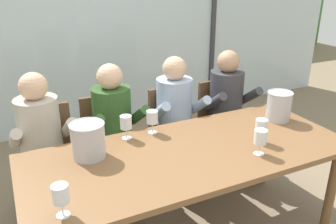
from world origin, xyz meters
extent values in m
plane|color=#847056|center=(0.00, 1.00, 0.00)|extent=(14.00, 14.00, 0.00)
cube|color=silver|center=(0.00, 2.38, 1.30)|extent=(7.41, 0.03, 2.60)
cube|color=#38383D|center=(1.67, 2.36, 1.30)|extent=(0.06, 0.06, 2.60)
cube|color=#477A38|center=(0.00, 6.14, 0.94)|extent=(13.41, 2.40, 1.88)
cube|color=brown|center=(0.00, 0.00, 0.74)|extent=(2.21, 0.93, 0.04)
cylinder|color=brown|center=(1.00, -0.37, 0.36)|extent=(0.07, 0.07, 0.72)
cylinder|color=brown|center=(-1.00, 0.37, 0.36)|extent=(0.07, 0.07, 0.72)
cylinder|color=brown|center=(1.00, 0.37, 0.36)|extent=(0.07, 0.07, 0.72)
cube|color=brown|center=(-0.84, 0.79, 0.44)|extent=(0.49, 0.49, 0.03)
cube|color=brown|center=(-0.82, 0.99, 0.67)|extent=(0.42, 0.08, 0.42)
cylinder|color=brown|center=(-1.05, 0.63, 0.22)|extent=(0.04, 0.04, 0.43)
cylinder|color=brown|center=(-0.67, 0.58, 0.22)|extent=(0.04, 0.04, 0.43)
cylinder|color=brown|center=(-1.01, 1.00, 0.22)|extent=(0.04, 0.04, 0.43)
cylinder|color=brown|center=(-0.63, 0.96, 0.22)|extent=(0.04, 0.04, 0.43)
cube|color=brown|center=(-0.32, 0.80, 0.44)|extent=(0.47, 0.47, 0.03)
cube|color=brown|center=(-0.31, 1.00, 0.67)|extent=(0.42, 0.06, 0.42)
cylinder|color=brown|center=(-0.52, 0.62, 0.22)|extent=(0.04, 0.04, 0.43)
cylinder|color=brown|center=(-0.14, 0.60, 0.22)|extent=(0.04, 0.04, 0.43)
cylinder|color=brown|center=(-0.50, 1.00, 0.22)|extent=(0.04, 0.04, 0.43)
cylinder|color=brown|center=(-0.12, 0.98, 0.22)|extent=(0.04, 0.04, 0.43)
cube|color=brown|center=(0.32, 0.77, 0.44)|extent=(0.47, 0.47, 0.03)
cube|color=brown|center=(0.31, 0.97, 0.67)|extent=(0.42, 0.06, 0.42)
cylinder|color=brown|center=(0.15, 0.57, 0.22)|extent=(0.04, 0.04, 0.43)
cylinder|color=brown|center=(0.52, 0.60, 0.22)|extent=(0.04, 0.04, 0.43)
cylinder|color=brown|center=(0.12, 0.95, 0.22)|extent=(0.04, 0.04, 0.43)
cylinder|color=brown|center=(0.50, 0.98, 0.22)|extent=(0.04, 0.04, 0.43)
cube|color=brown|center=(0.84, 0.76, 0.44)|extent=(0.46, 0.46, 0.03)
cube|color=brown|center=(0.84, 0.96, 0.67)|extent=(0.42, 0.05, 0.42)
cylinder|color=brown|center=(0.66, 0.56, 0.22)|extent=(0.04, 0.04, 0.43)
cylinder|color=brown|center=(1.04, 0.58, 0.22)|extent=(0.04, 0.04, 0.43)
cylinder|color=brown|center=(0.65, 0.94, 0.22)|extent=(0.04, 0.04, 0.43)
cylinder|color=brown|center=(1.03, 0.96, 0.22)|extent=(0.04, 0.04, 0.43)
cylinder|color=#B7AD9E|center=(-0.87, 0.82, 0.74)|extent=(0.34, 0.34, 0.52)
sphere|color=#DBAD89|center=(-0.87, 0.82, 1.09)|extent=(0.21, 0.21, 0.21)
cube|color=#47423D|center=(-0.94, 0.61, 0.48)|extent=(0.16, 0.41, 0.13)
cube|color=#47423D|center=(-0.76, 0.62, 0.48)|extent=(0.16, 0.41, 0.13)
cylinder|color=#47423D|center=(-0.93, 0.41, 0.23)|extent=(0.10, 0.10, 0.46)
cylinder|color=#47423D|center=(-0.75, 0.42, 0.23)|extent=(0.10, 0.10, 0.46)
cylinder|color=#B7AD9E|center=(-1.05, 0.68, 0.76)|extent=(0.11, 0.33, 0.26)
cylinder|color=#B7AD9E|center=(-0.67, 0.71, 0.76)|extent=(0.11, 0.33, 0.26)
cylinder|color=#2D5123|center=(-0.29, 0.82, 0.74)|extent=(0.34, 0.34, 0.52)
sphere|color=#DBAD89|center=(-0.29, 0.82, 1.09)|extent=(0.21, 0.21, 0.21)
cube|color=#47423D|center=(-0.37, 0.61, 0.48)|extent=(0.16, 0.41, 0.13)
cube|color=#47423D|center=(-0.19, 0.62, 0.48)|extent=(0.16, 0.41, 0.13)
cylinder|color=#47423D|center=(-0.35, 0.41, 0.23)|extent=(0.10, 0.10, 0.46)
cylinder|color=#47423D|center=(-0.17, 0.42, 0.23)|extent=(0.10, 0.10, 0.46)
cylinder|color=#2D5123|center=(-0.47, 0.68, 0.76)|extent=(0.10, 0.33, 0.26)
cylinder|color=#2D5123|center=(-0.09, 0.71, 0.76)|extent=(0.10, 0.33, 0.26)
cylinder|color=#9EB2D1|center=(0.29, 0.82, 0.74)|extent=(0.33, 0.33, 0.52)
sphere|color=#DBAD89|center=(0.29, 0.82, 1.09)|extent=(0.21, 0.21, 0.21)
cube|color=#47423D|center=(0.19, 0.62, 0.48)|extent=(0.15, 0.40, 0.13)
cube|color=#47423D|center=(0.37, 0.61, 0.48)|extent=(0.15, 0.40, 0.13)
cylinder|color=#47423D|center=(0.18, 0.42, 0.23)|extent=(0.10, 0.10, 0.46)
cylinder|color=#47423D|center=(0.36, 0.41, 0.23)|extent=(0.10, 0.10, 0.46)
cylinder|color=#9EB2D1|center=(0.09, 0.70, 0.76)|extent=(0.09, 0.33, 0.26)
cylinder|color=#9EB2D1|center=(0.47, 0.69, 0.76)|extent=(0.09, 0.33, 0.26)
cylinder|color=#38383D|center=(0.85, 0.82, 0.74)|extent=(0.34, 0.34, 0.52)
sphere|color=tan|center=(0.85, 0.82, 1.09)|extent=(0.21, 0.21, 0.21)
cube|color=#47423D|center=(0.75, 0.62, 0.48)|extent=(0.16, 0.41, 0.13)
cube|color=#47423D|center=(0.93, 0.61, 0.48)|extent=(0.16, 0.41, 0.13)
cylinder|color=#47423D|center=(0.73, 0.42, 0.23)|extent=(0.10, 0.10, 0.46)
cylinder|color=#47423D|center=(0.91, 0.41, 0.23)|extent=(0.10, 0.10, 0.46)
cylinder|color=#38383D|center=(0.65, 0.71, 0.76)|extent=(0.10, 0.33, 0.26)
cylinder|color=#38383D|center=(1.03, 0.68, 0.76)|extent=(0.10, 0.33, 0.26)
cylinder|color=#B7B7BC|center=(-0.63, 0.22, 0.87)|extent=(0.22, 0.22, 0.23)
torus|color=silver|center=(-0.63, 0.22, 0.98)|extent=(0.22, 0.22, 0.01)
cylinder|color=#B7B7BC|center=(0.89, 0.15, 0.87)|extent=(0.19, 0.19, 0.23)
torus|color=silver|center=(0.89, 0.15, 0.99)|extent=(0.20, 0.20, 0.01)
cylinder|color=silver|center=(0.38, -0.24, 0.76)|extent=(0.07, 0.07, 0.00)
cylinder|color=silver|center=(0.38, -0.24, 0.80)|extent=(0.01, 0.01, 0.07)
cylinder|color=silver|center=(0.38, -0.24, 0.88)|extent=(0.08, 0.08, 0.09)
cylinder|color=maroon|center=(0.38, -0.24, 0.86)|extent=(0.07, 0.07, 0.04)
cylinder|color=silver|center=(-0.33, 0.36, 0.76)|extent=(0.07, 0.07, 0.00)
cylinder|color=silver|center=(-0.33, 0.36, 0.80)|extent=(0.01, 0.01, 0.07)
cylinder|color=silver|center=(-0.33, 0.36, 0.88)|extent=(0.08, 0.08, 0.09)
cylinder|color=maroon|center=(-0.33, 0.36, 0.86)|extent=(0.07, 0.07, 0.04)
cylinder|color=silver|center=(-0.89, -0.31, 0.76)|extent=(0.07, 0.07, 0.00)
cylinder|color=silver|center=(-0.89, -0.31, 0.80)|extent=(0.01, 0.01, 0.07)
cylinder|color=silver|center=(-0.89, -0.31, 0.88)|extent=(0.08, 0.08, 0.09)
cylinder|color=silver|center=(-0.12, 0.36, 0.76)|extent=(0.07, 0.07, 0.00)
cylinder|color=silver|center=(-0.12, 0.36, 0.80)|extent=(0.01, 0.01, 0.07)
cylinder|color=silver|center=(-0.12, 0.36, 0.88)|extent=(0.08, 0.08, 0.09)
cylinder|color=#E0D184|center=(-0.12, 0.36, 0.86)|extent=(0.07, 0.07, 0.04)
cylinder|color=silver|center=(0.49, -0.11, 0.76)|extent=(0.07, 0.07, 0.00)
cylinder|color=silver|center=(0.49, -0.11, 0.80)|extent=(0.01, 0.01, 0.07)
cylinder|color=silver|center=(0.49, -0.11, 0.88)|extent=(0.08, 0.08, 0.09)
camera|label=1|loc=(-1.04, -1.80, 1.88)|focal=37.31mm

